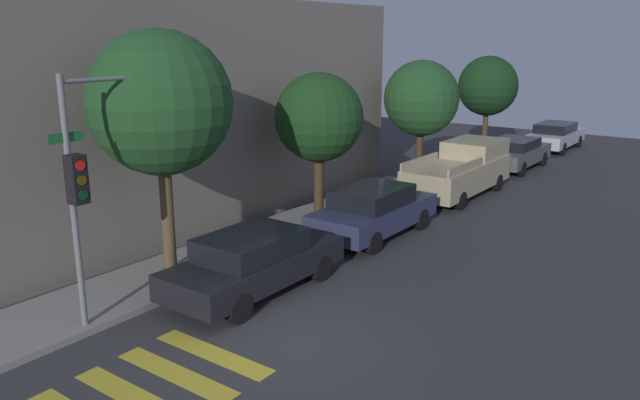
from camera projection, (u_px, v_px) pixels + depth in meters
name	position (u px, v px, depth m)	size (l,w,h in m)	color
ground_plane	(289.00, 341.00, 11.69)	(60.00, 60.00, 0.00)	#333335
sidewalk	(141.00, 285.00, 14.14)	(26.00, 2.24, 0.14)	gray
building_row	(19.00, 126.00, 15.90)	(26.00, 6.00, 6.63)	slate
crosswalk	(134.00, 397.00, 9.88)	(3.91, 2.60, 0.00)	gold
traffic_light_pole	(90.00, 161.00, 11.51)	(2.11, 0.56, 4.92)	slate
sedan_near_corner	(254.00, 261.00, 13.78)	(4.42, 1.80, 1.38)	black
sedan_middle	(373.00, 210.00, 17.68)	(4.35, 1.85, 1.45)	#2D3351
pickup_truck	(461.00, 169.00, 22.30)	(5.26, 1.95, 1.83)	tan
sedan_far_end	(515.00, 153.00, 26.69)	(4.38, 1.80, 1.31)	#4C5156
sedan_tail_of_row	(555.00, 135.00, 31.24)	(4.53, 1.78, 1.35)	#B7BABF
tree_near_corner	(160.00, 104.00, 13.41)	(3.15, 3.15, 5.73)	brown
tree_midblock	(319.00, 118.00, 18.13)	(2.60, 2.60, 4.56)	#42301E
tree_far_end	(421.00, 99.00, 23.12)	(2.80, 2.80, 4.71)	#42301E
tree_behind_truck	(488.00, 86.00, 28.12)	(2.68, 2.68, 4.70)	#4C3823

